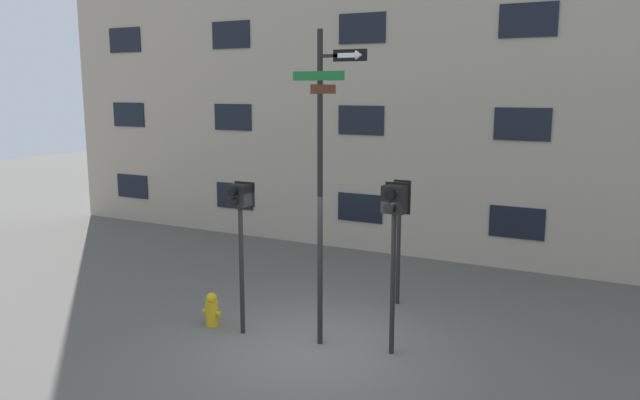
{
  "coord_description": "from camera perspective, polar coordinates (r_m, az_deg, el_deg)",
  "views": [
    {
      "loc": [
        4.56,
        -8.49,
        4.19
      ],
      "look_at": [
        -0.05,
        0.25,
        2.44
      ],
      "focal_mm": 35.0,
      "sensor_mm": 36.0,
      "label": 1
    }
  ],
  "objects": [
    {
      "name": "ground_plane",
      "position": [
        10.51,
        -0.42,
        -13.47
      ],
      "size": [
        60.0,
        60.0,
        0.0
      ],
      "primitive_type": "plane",
      "color": "#595651"
    },
    {
      "name": "building_facade",
      "position": [
        15.76,
        11.25,
        15.37
      ],
      "size": [
        24.0,
        0.63,
        11.42
      ],
      "color": "tan",
      "rests_on": "ground_plane"
    },
    {
      "name": "street_sign_pole",
      "position": [
        9.93,
        0.28,
        2.86
      ],
      "size": [
        1.25,
        0.83,
        5.12
      ],
      "color": "black",
      "rests_on": "ground_plane"
    },
    {
      "name": "pedestrian_signal_left",
      "position": [
        10.62,
        -7.31,
        -1.44
      ],
      "size": [
        0.4,
        0.4,
        2.66
      ],
      "color": "black",
      "rests_on": "ground_plane"
    },
    {
      "name": "pedestrian_signal_right",
      "position": [
        9.75,
        6.78,
        -1.76
      ],
      "size": [
        0.42,
        0.4,
        2.77
      ],
      "color": "black",
      "rests_on": "ground_plane"
    },
    {
      "name": "pedestrian_signal_across",
      "position": [
        12.16,
        7.25,
        -0.78
      ],
      "size": [
        0.35,
        0.4,
        2.46
      ],
      "color": "black",
      "rests_on": "ground_plane"
    },
    {
      "name": "fire_hydrant",
      "position": [
        11.53,
        -9.85,
        -9.87
      ],
      "size": [
        0.39,
        0.23,
        0.61
      ],
      "color": "gold",
      "rests_on": "ground_plane"
    }
  ]
}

